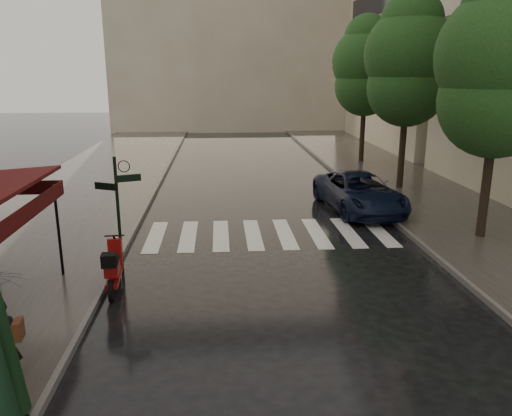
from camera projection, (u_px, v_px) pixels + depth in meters
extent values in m
plane|color=black|center=(155.00, 327.00, 10.33)|extent=(120.00, 120.00, 0.00)
cube|color=#38332D|center=(83.00, 194.00, 21.55)|extent=(6.00, 60.00, 0.12)
cube|color=#38332D|center=(415.00, 188.00, 22.61)|extent=(5.50, 60.00, 0.12)
cube|color=#595651|center=(155.00, 192.00, 21.76)|extent=(0.12, 60.00, 0.16)
cube|color=#595651|center=(355.00, 189.00, 22.40)|extent=(0.12, 60.00, 0.16)
cube|color=silver|center=(156.00, 237.00, 16.06)|extent=(0.50, 3.20, 0.01)
cube|color=silver|center=(188.00, 236.00, 16.13)|extent=(0.50, 3.20, 0.01)
cube|color=silver|center=(221.00, 235.00, 16.21)|extent=(0.50, 3.20, 0.01)
cube|color=silver|center=(253.00, 234.00, 16.29)|extent=(0.50, 3.20, 0.01)
cube|color=silver|center=(285.00, 234.00, 16.36)|extent=(0.50, 3.20, 0.01)
cube|color=silver|center=(316.00, 233.00, 16.44)|extent=(0.50, 3.20, 0.01)
cube|color=silver|center=(348.00, 232.00, 16.51)|extent=(0.50, 3.20, 0.01)
cube|color=silver|center=(379.00, 231.00, 16.59)|extent=(0.50, 3.20, 0.01)
cube|color=#490E0A|center=(5.00, 229.00, 9.06)|extent=(0.04, 7.00, 0.35)
cylinder|color=black|center=(59.00, 230.00, 12.45)|extent=(0.07, 0.07, 2.35)
cylinder|color=black|center=(119.00, 217.00, 12.73)|extent=(0.08, 0.08, 3.10)
cube|color=black|center=(128.00, 178.00, 12.49)|extent=(0.62, 0.26, 0.18)
cube|color=black|center=(105.00, 186.00, 12.50)|extent=(0.56, 0.29, 0.18)
cube|color=tan|center=(437.00, 10.00, 34.13)|extent=(8.00, 16.00, 18.50)
cube|color=tan|center=(234.00, 16.00, 44.52)|extent=(22.00, 6.00, 20.00)
cylinder|color=black|center=(488.00, 169.00, 15.25)|extent=(0.28, 0.28, 4.26)
sphere|color=#163714|center=(496.00, 101.00, 14.72)|extent=(3.40, 3.40, 3.40)
sphere|color=#163714|center=(502.00, 55.00, 14.38)|extent=(3.80, 3.80, 3.80)
sphere|color=#163714|center=(508.00, 10.00, 14.06)|extent=(2.60, 2.60, 2.60)
cylinder|color=black|center=(403.00, 137.00, 21.95)|extent=(0.28, 0.28, 4.48)
sphere|color=#163714|center=(407.00, 87.00, 21.39)|extent=(3.40, 3.40, 3.40)
sphere|color=#163714|center=(410.00, 54.00, 21.03)|extent=(3.80, 3.80, 3.80)
sphere|color=#163714|center=(412.00, 22.00, 20.70)|extent=(2.60, 2.60, 2.60)
cylinder|color=black|center=(363.00, 123.00, 28.72)|extent=(0.28, 0.28, 4.37)
sphere|color=#163714|center=(365.00, 86.00, 28.17)|extent=(3.40, 3.40, 3.40)
sphere|color=#163714|center=(366.00, 61.00, 27.82)|extent=(3.80, 3.80, 3.80)
sphere|color=#163714|center=(368.00, 38.00, 27.50)|extent=(2.60, 2.60, 2.60)
imported|color=black|center=(4.00, 344.00, 8.00)|extent=(0.60, 0.43, 1.53)
cube|color=#502A15|center=(18.00, 330.00, 7.98)|extent=(0.16, 0.30, 0.33)
cylinder|color=black|center=(111.00, 291.00, 11.46)|extent=(0.15, 0.51, 0.51)
cylinder|color=black|center=(117.00, 270.00, 12.71)|extent=(0.15, 0.51, 0.51)
cube|color=maroon|center=(114.00, 276.00, 12.09)|extent=(0.41, 1.39, 0.11)
cube|color=maroon|center=(112.00, 268.00, 11.75)|extent=(0.37, 0.60, 0.29)
cube|color=maroon|center=(115.00, 254.00, 12.43)|extent=(0.35, 0.16, 0.79)
cylinder|color=black|center=(114.00, 236.00, 12.42)|extent=(0.49, 0.08, 0.04)
cube|color=black|center=(109.00, 260.00, 11.29)|extent=(0.36, 0.34, 0.29)
imported|color=black|center=(359.00, 192.00, 19.00)|extent=(2.93, 5.33, 1.42)
cylinder|color=black|center=(5.00, 346.00, 6.98)|extent=(0.04, 0.04, 2.45)
cone|color=black|center=(4.00, 338.00, 6.94)|extent=(0.46, 0.46, 2.33)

